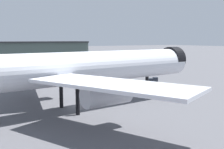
{
  "coord_description": "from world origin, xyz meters",
  "views": [
    {
      "loc": [
        -22.39,
        -49.01,
        13.36
      ],
      "look_at": [
        6.79,
        -0.87,
        6.15
      ],
      "focal_mm": 44.04,
      "sensor_mm": 36.0,
      "label": 1
    }
  ],
  "objects_px": {
    "airliner_near_gate": "(80,69)",
    "baggage_tug_wing": "(153,80)",
    "baggage_cart_trailing": "(51,79)",
    "traffic_cone_wingtip": "(17,84)"
  },
  "relations": [
    {
      "from": "airliner_near_gate",
      "to": "baggage_tug_wing",
      "type": "distance_m",
      "value": 37.19
    },
    {
      "from": "baggage_cart_trailing",
      "to": "baggage_tug_wing",
      "type": "bearing_deg",
      "value": -124.32
    },
    {
      "from": "airliner_near_gate",
      "to": "baggage_cart_trailing",
      "type": "relative_size",
      "value": 25.21
    },
    {
      "from": "traffic_cone_wingtip",
      "to": "baggage_cart_trailing",
      "type": "bearing_deg",
      "value": 8.63
    },
    {
      "from": "airliner_near_gate",
      "to": "traffic_cone_wingtip",
      "type": "relative_size",
      "value": 95.08
    },
    {
      "from": "baggage_tug_wing",
      "to": "traffic_cone_wingtip",
      "type": "height_order",
      "value": "baggage_tug_wing"
    },
    {
      "from": "baggage_tug_wing",
      "to": "baggage_cart_trailing",
      "type": "height_order",
      "value": "baggage_tug_wing"
    },
    {
      "from": "baggage_tug_wing",
      "to": "traffic_cone_wingtip",
      "type": "distance_m",
      "value": 40.39
    },
    {
      "from": "airliner_near_gate",
      "to": "baggage_tug_wing",
      "type": "xyz_separation_m",
      "value": [
        32.21,
        17.28,
        -6.88
      ]
    },
    {
      "from": "baggage_tug_wing",
      "to": "baggage_cart_trailing",
      "type": "xyz_separation_m",
      "value": [
        -25.69,
        19.05,
        0.0
      ]
    }
  ]
}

